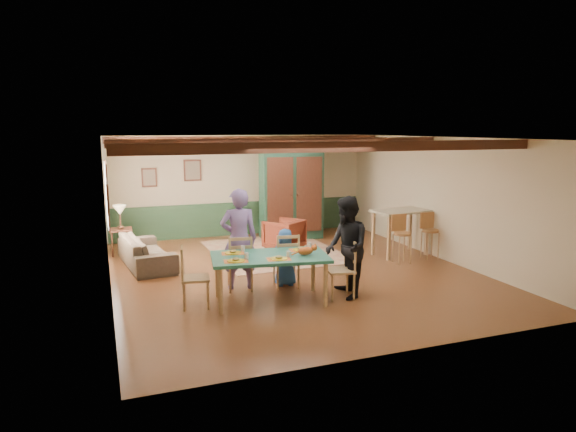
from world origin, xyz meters
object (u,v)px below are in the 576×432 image
object	(u,v)px
dining_chair_end_left	(195,277)
dining_chair_end_right	(340,269)
bar_stool_right	(430,236)
armchair	(284,234)
bar_stool_left	(402,239)
dining_table	(270,279)
table_lamp	(120,217)
armoire	(291,191)
end_table	(122,242)
dining_chair_far_right	(286,260)
sofa	(146,251)
person_woman	(347,247)
dining_chair_far_left	(240,262)
person_man	(239,239)
cat	(305,250)
person_child	(285,257)
counter_table	(400,232)

from	to	relation	value
dining_chair_end_left	dining_chair_end_right	size ratio (longest dim) A/B	1.00
dining_chair_end_right	bar_stool_right	size ratio (longest dim) A/B	0.99
armchair	bar_stool_left	world-z (taller)	bar_stool_left
dining_table	table_lamp	xyz separation A→B (m)	(-2.19, 4.30, 0.48)
bar_stool_left	armoire	bearing A→B (deg)	115.39
dining_chair_end_right	end_table	size ratio (longest dim) A/B	1.68
armchair	dining_chair_far_right	bearing A→B (deg)	35.55
sofa	table_lamp	distance (m)	1.41
dining_chair_end_left	bar_stool_left	size ratio (longest dim) A/B	0.96
sofa	end_table	xyz separation A→B (m)	(-0.45, 1.21, -0.01)
person_woman	table_lamp	xyz separation A→B (m)	(-3.50, 4.51, 0.00)
dining_chair_far_left	armoire	world-z (taller)	armoire
person_man	bar_stool_right	bearing A→B (deg)	-163.00
dining_chair_far_right	cat	size ratio (longest dim) A/B	2.64
bar_stool_right	table_lamp	bearing A→B (deg)	160.33
table_lamp	person_child	bearing A→B (deg)	-52.11
dining_chair_end_right	armchair	xyz separation A→B (m)	(0.29, 3.66, -0.14)
sofa	armchair	bearing A→B (deg)	-90.44
cat	bar_stool_right	distance (m)	4.12
table_lamp	dining_chair_far_right	bearing A→B (deg)	-52.90
cat	bar_stool_left	world-z (taller)	bar_stool_left
counter_table	bar_stool_right	world-z (taller)	counter_table
dining_chair_far_right	bar_stool_left	world-z (taller)	bar_stool_left
dining_table	dining_chair_far_left	world-z (taller)	dining_chair_far_left
bar_stool_right	cat	bearing A→B (deg)	-151.49
cat	end_table	distance (m)	5.31
person_man	bar_stool_left	size ratio (longest dim) A/B	1.75
dining_table	counter_table	distance (m)	4.34
dining_chair_end_left	person_child	world-z (taller)	person_child
bar_stool_left	armchair	bearing A→B (deg)	136.28
dining_table	dining_chair_end_left	xyz separation A→B (m)	(-1.21, 0.19, 0.11)
person_woman	dining_chair_end_left	bearing A→B (deg)	-90.00
dining_chair_far_left	cat	size ratio (longest dim) A/B	2.64
armoire	sofa	bearing A→B (deg)	-154.26
dining_chair_far_left	dining_chair_end_left	xyz separation A→B (m)	(-0.91, -0.63, 0.00)
cat	counter_table	bearing A→B (deg)	43.80
dining_table	armchair	size ratio (longest dim) A/B	2.37
end_table	counter_table	size ratio (longest dim) A/B	0.48
person_man	sofa	xyz separation A→B (m)	(-1.46, 2.18, -0.61)
dining_chair_far_right	dining_chair_end_right	world-z (taller)	same
dining_chair_end_right	person_child	world-z (taller)	person_child
person_child	end_table	world-z (taller)	person_child
end_table	bar_stool_right	bearing A→B (deg)	-23.14
dining_chair_far_left	person_man	bearing A→B (deg)	-90.00
dining_chair_end_right	bar_stool_left	distance (m)	2.75
person_man	table_lamp	bearing A→B (deg)	-51.56
dining_chair_far_right	armoire	world-z (taller)	armoire
counter_table	bar_stool_right	bearing A→B (deg)	-48.85
table_lamp	bar_stool_right	xyz separation A→B (m)	(6.47, -2.76, -0.37)
bar_stool_right	counter_table	bearing A→B (deg)	134.61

